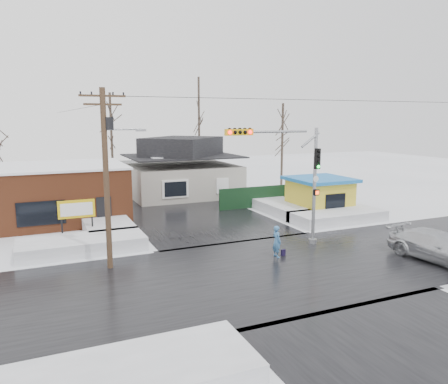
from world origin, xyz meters
name	(u,v)px	position (x,y,z in m)	size (l,w,h in m)	color
ground	(281,268)	(0.00, 0.00, 0.00)	(120.00, 120.00, 0.00)	white
road_ns	(281,268)	(0.00, 0.00, 0.01)	(10.00, 120.00, 0.02)	black
road_ew	(281,268)	(0.00, 0.00, 0.01)	(120.00, 10.00, 0.02)	black
snowbank_nw	(82,245)	(-9.00, 7.00, 0.40)	(7.00, 3.00, 0.80)	white
snowbank_ne	(338,216)	(9.00, 7.00, 0.40)	(7.00, 3.00, 0.80)	white
snowbank_sw	(135,377)	(-9.00, -7.00, 0.35)	(7.00, 3.00, 0.70)	white
snowbank_nside_w	(105,222)	(-7.00, 12.00, 0.40)	(3.00, 8.00, 0.80)	white
snowbank_nside_e	(279,206)	(7.00, 12.00, 0.40)	(3.00, 8.00, 0.80)	white
traffic_signal	(293,171)	(2.43, 2.97, 4.54)	(6.05, 0.68, 7.00)	gray
utility_pole	(107,168)	(-7.93, 3.50, 5.11)	(3.15, 0.44, 9.00)	#382619
brick_building	(39,193)	(-11.00, 15.99, 2.08)	(12.20, 8.20, 4.12)	brown
marquee_sign	(77,210)	(-9.00, 9.49, 1.92)	(2.20, 0.21, 2.55)	black
house	(182,169)	(2.00, 22.00, 2.62)	(10.40, 8.40, 5.76)	#A8A297
kiosk	(319,195)	(9.50, 9.99, 1.46)	(4.60, 4.60, 2.88)	gold
fence	(262,197)	(6.50, 14.00, 0.90)	(8.00, 0.12, 1.80)	black
tree_far_left	(111,114)	(-4.00, 26.00, 7.95)	(3.00, 3.00, 10.00)	#332821
tree_far_mid	(199,100)	(6.00, 28.00, 9.54)	(3.00, 3.00, 12.00)	#332821
tree_far_right	(283,122)	(12.00, 20.00, 7.16)	(3.00, 3.00, 9.00)	#332821
pedestrian	(277,242)	(0.66, 1.61, 0.88)	(0.64, 0.42, 1.76)	teal
car	(438,247)	(8.23, -2.35, 0.78)	(2.18, 5.37, 1.56)	silver
shopping_bag	(283,253)	(1.11, 1.65, 0.17)	(0.28, 0.12, 0.35)	black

